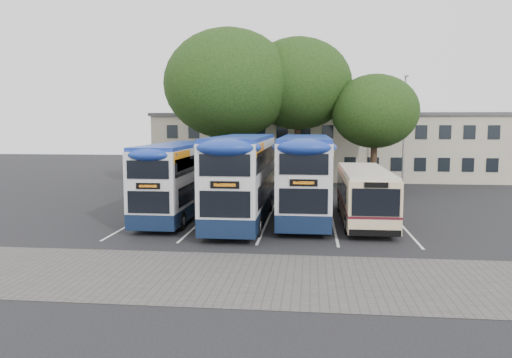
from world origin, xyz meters
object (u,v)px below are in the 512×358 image
object	(u,v)px
tree_mid	(298,84)
bus_single	(364,192)
lamp_post	(404,125)
tree_left	(229,84)
tree_right	(375,111)
bus_dd_left	(177,177)
bus_dd_mid	(243,175)
bus_dd_right	(305,173)

from	to	relation	value
tree_mid	bus_single	bearing A→B (deg)	-73.74
lamp_post	bus_single	bearing A→B (deg)	-107.55
tree_left	tree_right	bearing A→B (deg)	1.11
lamp_post	bus_dd_left	distance (m)	20.93
bus_dd_left	bus_single	world-z (taller)	bus_dd_left
lamp_post	bus_single	world-z (taller)	lamp_post
bus_dd_left	bus_single	xyz separation A→B (m)	(10.22, -0.07, -0.67)
bus_dd_left	bus_dd_mid	world-z (taller)	bus_dd_mid
tree_mid	bus_dd_left	bearing A→B (deg)	-115.23
tree_left	tree_mid	size ratio (longest dim) A/B	1.04
tree_left	tree_mid	world-z (taller)	tree_left
tree_mid	bus_dd_left	distance (m)	15.99
bus_dd_right	tree_right	bearing A→B (deg)	65.70
tree_left	tree_right	world-z (taller)	tree_left
bus_dd_left	tree_mid	bearing A→B (deg)	64.77
tree_mid	tree_right	bearing A→B (deg)	-14.91
bus_dd_right	bus_dd_left	bearing A→B (deg)	-175.63
bus_dd_right	bus_single	world-z (taller)	bus_dd_right
bus_dd_right	bus_dd_mid	bearing A→B (deg)	-158.74
tree_left	lamp_post	bearing A→B (deg)	11.86
tree_right	bus_dd_mid	xyz separation A→B (m)	(-8.39, -12.56, -3.62)
tree_mid	bus_dd_mid	world-z (taller)	tree_mid
lamp_post	bus_single	size ratio (longest dim) A/B	0.96
lamp_post	tree_right	bearing A→B (deg)	-134.86
bus_dd_left	bus_dd_right	xyz separation A→B (m)	(7.07, 0.54, 0.22)
bus_dd_right	lamp_post	bearing A→B (deg)	60.92
bus_dd_left	bus_single	size ratio (longest dim) A/B	1.05
lamp_post	tree_left	xyz separation A→B (m)	(-13.81, -2.90, 3.17)
lamp_post	bus_dd_right	distance (m)	16.18
tree_mid	bus_single	world-z (taller)	tree_mid
tree_right	bus_dd_right	xyz separation A→B (m)	(-5.09, -11.28, -3.64)
bus_dd_left	bus_single	bearing A→B (deg)	-0.40
tree_mid	bus_single	size ratio (longest dim) A/B	1.27
tree_mid	bus_dd_left	xyz separation A→B (m)	(-6.30, -13.37, -6.08)
tree_mid	bus_single	xyz separation A→B (m)	(3.92, -13.45, -6.76)
lamp_post	bus_dd_left	xyz separation A→B (m)	(-14.83, -14.50, -2.81)
tree_mid	bus_dd_mid	bearing A→B (deg)	-100.17
tree_left	tree_right	distance (m)	11.34
bus_dd_mid	bus_single	world-z (taller)	bus_dd_mid
tree_left	bus_dd_left	size ratio (longest dim) A/B	1.26
tree_left	bus_single	world-z (taller)	tree_left
bus_dd_mid	bus_dd_right	bearing A→B (deg)	21.26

